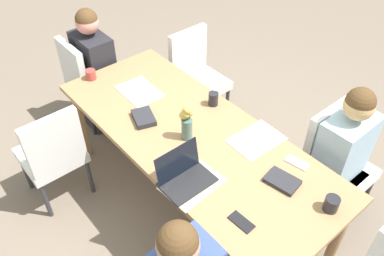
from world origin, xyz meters
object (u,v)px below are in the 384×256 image
Objects in this scene: dining_table at (192,141)px; coffee_mug_centre_left at (331,204)px; chair_far_left_far at (333,158)px; coffee_mug_near_right at (213,99)px; coffee_mug_near_left at (91,75)px; laptop_near_left_mid at (184,176)px; book_blue_cover at (282,181)px; flower_vase at (187,121)px; phone_black at (241,222)px; phone_silver at (297,162)px; chair_head_left_left_near at (88,79)px; person_far_left_far at (338,165)px; chair_far_right_far at (196,73)px; person_head_left_left_near at (97,76)px; chair_near_right_near at (53,152)px; book_red_cover at (144,118)px.

coffee_mug_centre_left is at bearing 10.68° from dining_table.
coffee_mug_near_right is (-0.82, -0.48, 0.31)m from chair_far_left_far.
coffee_mug_near_right reaches higher than coffee_mug_near_left.
book_blue_cover is (0.40, 0.45, -0.03)m from laptop_near_left_mid.
book_blue_cover is at bearing 10.89° from dining_table.
flower_vase is 1.03m from coffee_mug_centre_left.
chair_far_left_far is 2.02m from coffee_mug_near_left.
coffee_mug_near_left is at bearing -149.44° from chair_far_left_far.
phone_black is (0.89, -0.60, -0.05)m from coffee_mug_near_right.
book_blue_cover is 0.21m from phone_silver.
chair_head_left_left_near is 1.00× the size of chair_far_left_far.
flower_vase reaches higher than phone_black.
chair_far_right_far is at bearing 179.46° from person_far_left_far.
person_head_left_left_near is (-1.37, -0.01, -0.16)m from dining_table.
chair_near_right_near is 9.61× the size of coffee_mug_centre_left.
book_red_cover is at bearing -61.13° from chair_far_right_far.
chair_far_right_far is at bearing 148.56° from coffee_mug_near_right.
person_far_left_far is at bearing 45.63° from chair_near_right_near.
laptop_near_left_mid is (0.29, -0.26, -0.10)m from flower_vase.
chair_far_right_far is at bearing 144.07° from phone_black.
coffee_mug_near_left reaches higher than book_blue_cover.
coffee_mug_near_right is at bearing 88.08° from book_red_cover.
coffee_mug_near_left is 0.56× the size of phone_silver.
laptop_near_left_mid is (1.74, -0.24, 0.30)m from chair_head_left_left_near.
book_red_cover is 1.33× the size of phone_black.
dining_table is at bearing -41.86° from chair_far_right_far.
laptop_near_left_mid reaches higher than coffee_mug_near_right.
coffee_mug_centre_left is at bearing 35.62° from laptop_near_left_mid.
coffee_mug_near_left is 1.79m from phone_silver.
coffee_mug_near_left is at bearing -151.97° from person_far_left_far.
laptop_near_left_mid is at bearing -129.07° from phone_silver.
coffee_mug_near_left is at bearing -149.27° from coffee_mug_near_right.
dining_table is 15.06× the size of phone_black.
coffee_mug_centre_left is (0.26, -0.56, 0.28)m from person_far_left_far.
phone_silver is at bearing 17.52° from coffee_mug_near_left.
coffee_mug_centre_left is (1.15, -0.14, -0.01)m from coffee_mug_near_right.
phone_black is at bearing -7.00° from person_head_left_left_near.
chair_near_right_near is at bearing -60.40° from coffee_mug_near_left.
dining_table is at bearing -134.66° from person_far_left_far.
chair_far_right_far reaches higher than coffee_mug_near_right.
coffee_mug_near_right is at bearing -149.64° from chair_far_left_far.
chair_near_right_near reaches higher than book_blue_cover.
chair_near_right_near is 0.76m from book_red_cover.
chair_head_left_left_near is at bearing -159.09° from person_far_left_far.
person_head_left_left_near is at bearing 51.24° from chair_head_left_left_near.
book_red_cover is (-1.08, -0.92, 0.25)m from person_far_left_far.
flower_vase is (0.01, -0.05, 0.22)m from dining_table.
person_head_left_left_near is 2.09m from book_blue_cover.
coffee_mug_centre_left is at bearing 6.30° from chair_head_left_left_near.
laptop_near_left_mid is at bearing -10.48° from person_head_left_left_near.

